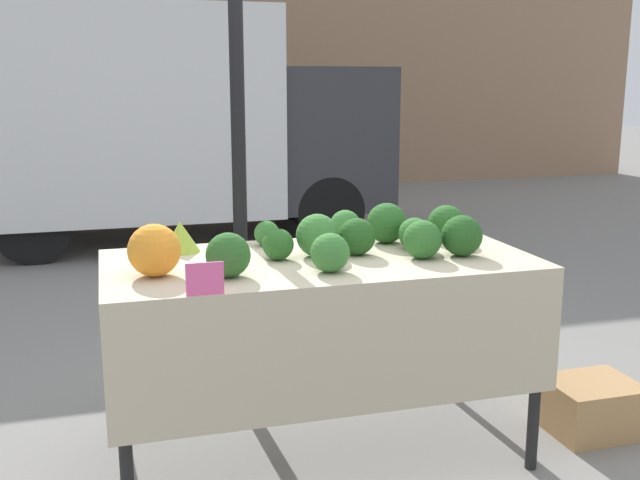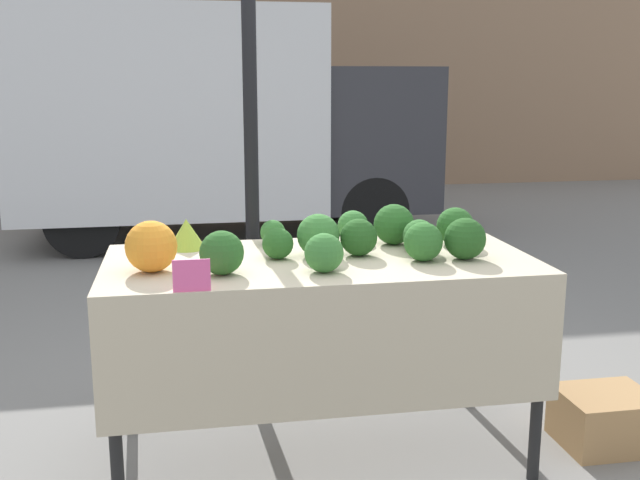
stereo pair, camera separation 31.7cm
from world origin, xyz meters
The scene contains 21 objects.
ground_plane centered at (0.00, 0.00, 0.00)m, with size 40.00×40.00×0.00m, color gray.
building_facade centered at (0.00, 8.67, 2.54)m, with size 16.00×0.60×5.08m.
tent_pole centered at (-0.23, 0.63, 1.25)m, with size 0.07×0.07×2.50m.
parked_truck centered at (-0.25, 4.97, 1.25)m, with size 4.24×1.90×2.35m.
market_table centered at (0.00, -0.07, 0.79)m, with size 1.82×0.87×0.91m.
orange_cauliflower centered at (-0.70, -0.11, 1.01)m, with size 0.21×0.21×0.21m.
romanesco_head centered at (-0.56, 0.29, 0.98)m, with size 0.17×0.17×0.14m.
broccoli_head_0 centered at (-0.03, -0.23, 0.99)m, with size 0.16×0.16×0.16m.
broccoli_head_1 centered at (0.42, -0.12, 0.99)m, with size 0.17×0.17×0.17m.
broccoli_head_2 centered at (0.66, 0.16, 1.00)m, with size 0.17×0.17×0.17m.
broccoli_head_3 centered at (0.45, 0.04, 0.98)m, with size 0.15×0.15×0.15m.
broccoli_head_4 centered at (-0.17, 0.30, 0.97)m, with size 0.12×0.12×0.12m.
broccoli_head_5 centered at (-0.18, 0.02, 0.98)m, with size 0.13×0.13×0.13m.
broccoli_head_6 centered at (0.00, 0.04, 1.00)m, with size 0.18×0.18×0.18m.
broccoli_head_7 centered at (0.39, 0.21, 1.01)m, with size 0.19×0.19×0.19m.
broccoli_head_8 centered at (0.60, -0.12, 1.00)m, with size 0.18×0.18×0.18m.
broccoli_head_9 centered at (0.21, 0.31, 0.99)m, with size 0.15×0.15×0.15m.
broccoli_head_10 centered at (-0.43, -0.20, 1.00)m, with size 0.17×0.17×0.17m.
broccoli_head_11 centered at (0.17, 0.02, 0.99)m, with size 0.16×0.16×0.16m.
price_sign centered at (-0.55, -0.42, 0.97)m, with size 0.14×0.01×0.12m.
produce_crate centered at (1.32, -0.14, 0.12)m, with size 0.41×0.35×0.25m.
Camera 1 is at (-0.86, -2.98, 1.66)m, focal length 42.00 mm.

